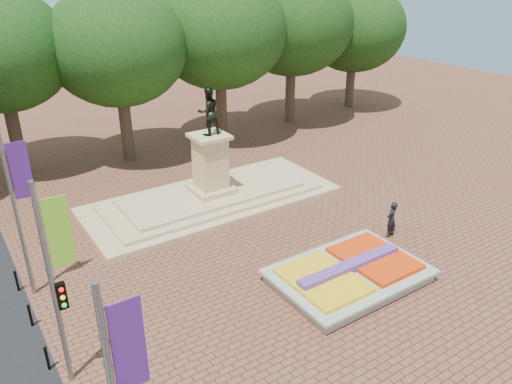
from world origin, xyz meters
The scene contains 7 objects.
ground centered at (0.00, 0.00, 0.00)m, with size 90.00×90.00×0.00m, color brown.
flower_bed centered at (1.03, -2.00, 0.38)m, with size 6.30×4.30×0.91m.
monument centered at (0.00, 8.00, 0.88)m, with size 14.00×6.00×6.40m.
tree_row_back centered at (2.33, 18.00, 6.67)m, with size 44.80×8.80×10.43m.
banner_poles centered at (-10.08, -1.31, 3.88)m, with size 0.88×11.17×7.00m.
bollard_row centered at (-10.70, -1.50, 0.53)m, with size 0.12×13.12×0.98m.
pedestrian centered at (5.34, -0.28, 0.92)m, with size 0.67×0.44×1.84m, color black.
Camera 1 is at (-11.92, -14.37, 12.32)m, focal length 35.00 mm.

